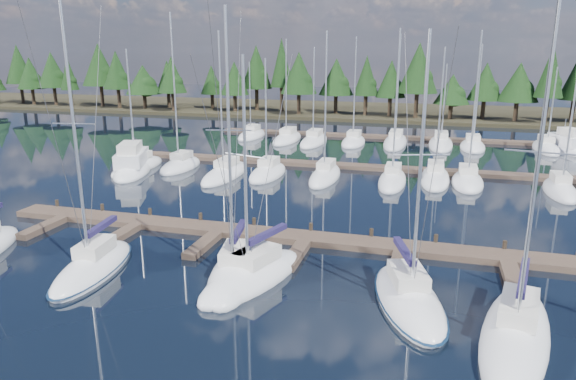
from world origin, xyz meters
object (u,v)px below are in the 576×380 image
(main_dock, at_px, (305,241))
(front_sailboat_4, at_px, (409,299))
(motor_yacht_left, at_px, (132,167))
(motor_yacht_right, at_px, (567,147))
(front_sailboat_5, at_px, (516,334))
(front_sailboat_3, at_px, (253,276))
(front_sailboat_1, at_px, (93,267))
(front_sailboat_2, at_px, (235,273))

(main_dock, xyz_separation_m, front_sailboat_4, (6.78, -6.34, 0.08))
(main_dock, bearing_deg, motor_yacht_left, 145.64)
(motor_yacht_left, distance_m, motor_yacht_right, 51.13)
(front_sailboat_5, distance_m, motor_yacht_right, 48.87)
(front_sailboat_5, xyz_separation_m, motor_yacht_left, (-33.12, 23.25, 0.25))
(front_sailboat_3, distance_m, front_sailboat_4, 8.20)
(front_sailboat_1, distance_m, front_sailboat_2, 8.02)
(front_sailboat_4, bearing_deg, motor_yacht_right, 69.99)
(front_sailboat_2, bearing_deg, motor_yacht_right, 60.18)
(front_sailboat_2, xyz_separation_m, front_sailboat_4, (9.23, -0.43, -0.02))
(front_sailboat_5, bearing_deg, motor_yacht_right, 75.83)
(main_dock, relative_size, front_sailboat_1, 2.90)
(front_sailboat_3, bearing_deg, motor_yacht_left, 134.38)
(front_sailboat_4, relative_size, front_sailboat_5, 0.91)
(front_sailboat_3, relative_size, front_sailboat_4, 0.92)
(front_sailboat_3, relative_size, front_sailboat_5, 0.84)
(front_sailboat_4, height_order, front_sailboat_5, front_sailboat_5)
(main_dock, bearing_deg, front_sailboat_4, -43.07)
(front_sailboat_4, xyz_separation_m, motor_yacht_right, (16.52, 45.36, 0.23))
(front_sailboat_5, xyz_separation_m, motor_yacht_right, (11.96, 47.38, 0.22))
(front_sailboat_5, bearing_deg, motor_yacht_left, 144.93)
(front_sailboat_1, relative_size, front_sailboat_4, 1.11)
(motor_yacht_left, bearing_deg, front_sailboat_3, -45.62)
(front_sailboat_2, xyz_separation_m, motor_yacht_left, (-19.33, 20.80, 0.24))
(main_dock, distance_m, front_sailboat_5, 14.09)
(front_sailboat_3, bearing_deg, front_sailboat_4, -2.86)
(front_sailboat_2, height_order, front_sailboat_4, front_sailboat_2)
(main_dock, height_order, front_sailboat_2, front_sailboat_2)
(motor_yacht_left, bearing_deg, front_sailboat_4, -36.62)
(front_sailboat_1, bearing_deg, front_sailboat_3, 8.45)
(front_sailboat_4, bearing_deg, front_sailboat_5, -23.90)
(front_sailboat_4, xyz_separation_m, front_sailboat_5, (4.56, -2.02, 0.01))
(front_sailboat_1, relative_size, motor_yacht_left, 1.44)
(motor_yacht_left, relative_size, motor_yacht_right, 1.07)
(front_sailboat_2, height_order, front_sailboat_3, front_sailboat_2)
(front_sailboat_1, xyz_separation_m, motor_yacht_right, (33.65, 46.28, 0.21))
(front_sailboat_2, distance_m, motor_yacht_right, 51.79)
(front_sailboat_1, bearing_deg, front_sailboat_4, 3.07)
(main_dock, xyz_separation_m, front_sailboat_5, (11.34, -8.36, 0.09))
(front_sailboat_2, distance_m, front_sailboat_4, 9.24)
(front_sailboat_1, relative_size, front_sailboat_5, 1.01)
(motor_yacht_left, bearing_deg, motor_yacht_right, 28.17)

